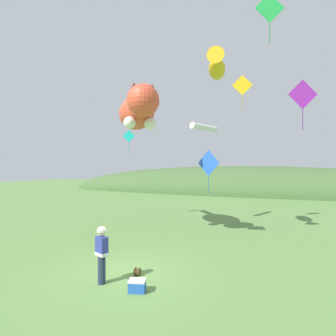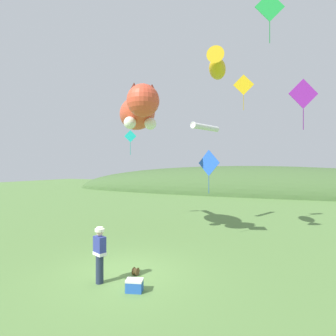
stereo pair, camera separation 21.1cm
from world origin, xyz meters
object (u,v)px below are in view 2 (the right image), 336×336
at_px(picnic_cooler, 134,285).
at_px(kite_giant_cat, 138,112).
at_px(festival_attendant, 100,253).
at_px(kite_diamond_gold, 244,85).
at_px(kite_tube_streamer, 205,127).
at_px(kite_fish_windsock, 217,67).
at_px(kite_diamond_teal, 130,137).
at_px(kite_diamond_blue, 209,163).
at_px(kite_spool, 136,271).
at_px(kite_diamond_violet, 303,94).
at_px(kite_diamond_green, 270,7).

height_order(picnic_cooler, kite_giant_cat, kite_giant_cat).
distance_m(festival_attendant, kite_diamond_gold, 12.56).
height_order(picnic_cooler, kite_tube_streamer, kite_tube_streamer).
height_order(festival_attendant, kite_fish_windsock, kite_fish_windsock).
xyz_separation_m(kite_diamond_teal, kite_diamond_blue, (6.46, -2.92, -2.00)).
distance_m(kite_spool, picnic_cooler, 1.18).
relative_size(kite_fish_windsock, kite_diamond_blue, 1.37).
bearing_deg(kite_diamond_gold, kite_diamond_teal, -179.88).
distance_m(picnic_cooler, kite_diamond_blue, 7.54).
relative_size(picnic_cooler, kite_tube_streamer, 0.23).
relative_size(kite_giant_cat, kite_fish_windsock, 1.87).
bearing_deg(kite_diamond_violet, kite_diamond_teal, 161.29).
bearing_deg(kite_diamond_gold, kite_spool, -106.68).
relative_size(picnic_cooler, kite_diamond_violet, 0.26).
bearing_deg(kite_tube_streamer, festival_attendant, -94.73).
bearing_deg(kite_spool, kite_diamond_green, 44.93).
height_order(kite_diamond_gold, kite_diamond_blue, kite_diamond_gold).
bearing_deg(picnic_cooler, kite_fish_windsock, 80.79).
height_order(kite_fish_windsock, kite_diamond_gold, kite_fish_windsock).
bearing_deg(kite_diamond_violet, kite_diamond_blue, 170.53).
bearing_deg(kite_diamond_gold, kite_diamond_violet, -51.49).
distance_m(kite_diamond_teal, kite_diamond_blue, 7.37).
xyz_separation_m(kite_fish_windsock, kite_diamond_green, (2.52, -1.27, 1.68)).
xyz_separation_m(kite_spool, picnic_cooler, (0.56, -1.04, 0.05)).
relative_size(kite_giant_cat, kite_tube_streamer, 2.31).
relative_size(kite_diamond_gold, kite_diamond_blue, 0.95).
bearing_deg(kite_diamond_gold, kite_tube_streamer, 170.81).
bearing_deg(kite_diamond_gold, picnic_cooler, -101.73).
bearing_deg(festival_attendant, kite_giant_cat, 107.93).
relative_size(kite_giant_cat, kite_diamond_teal, 3.23).
relative_size(kite_fish_windsock, kite_diamond_violet, 1.41).
height_order(kite_spool, kite_diamond_blue, kite_diamond_blue).
bearing_deg(kite_diamond_violet, kite_diamond_green, -153.05).
distance_m(picnic_cooler, kite_giant_cat, 9.28).
relative_size(kite_fish_windsock, kite_tube_streamer, 1.24).
height_order(kite_spool, kite_diamond_violet, kite_diamond_violet).
xyz_separation_m(festival_attendant, kite_diamond_gold, (3.27, 9.41, 7.65)).
xyz_separation_m(kite_diamond_green, kite_diamond_gold, (-1.59, 4.33, -1.83)).
distance_m(kite_fish_windsock, kite_tube_streamer, 4.52).
bearing_deg(festival_attendant, kite_tube_streamer, 85.27).
xyz_separation_m(kite_tube_streamer, kite_diamond_teal, (-5.38, -0.41, -0.40)).
bearing_deg(kite_diamond_green, picnic_cooler, -124.66).
distance_m(kite_tube_streamer, kite_diamond_teal, 5.41).
distance_m(kite_fish_windsock, kite_diamond_gold, 3.20).
relative_size(picnic_cooler, kite_diamond_gold, 0.26).
bearing_deg(kite_diamond_teal, kite_diamond_green, -24.56).
bearing_deg(kite_diamond_blue, picnic_cooler, -95.13).
bearing_deg(kite_diamond_green, kite_fish_windsock, 153.26).
xyz_separation_m(kite_diamond_green, kite_diamond_violet, (1.32, 0.67, -3.65)).
relative_size(picnic_cooler, kite_diamond_green, 0.26).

